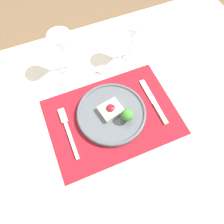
{
  "coord_description": "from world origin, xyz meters",
  "views": [
    {
      "loc": [
        -0.14,
        -0.32,
        1.45
      ],
      "look_at": [
        0.0,
        0.01,
        0.74
      ],
      "focal_mm": 35.0,
      "sensor_mm": 36.0,
      "label": 1
    }
  ],
  "objects_px": {
    "fork": "(68,129)",
    "knife": "(155,104)",
    "wine_glass_near": "(133,33)",
    "spoon": "(94,71)",
    "wine_glass_far": "(61,45)",
    "dinner_plate": "(112,113)"
  },
  "relations": [
    {
      "from": "fork",
      "to": "knife",
      "type": "bearing_deg",
      "value": -3.96
    },
    {
      "from": "knife",
      "to": "wine_glass_near",
      "type": "xyz_separation_m",
      "value": [
        0.02,
        0.26,
        0.12
      ]
    },
    {
      "from": "spoon",
      "to": "wine_glass_far",
      "type": "xyz_separation_m",
      "value": [
        -0.09,
        0.06,
        0.13
      ]
    },
    {
      "from": "wine_glass_near",
      "to": "wine_glass_far",
      "type": "height_order",
      "value": "wine_glass_far"
    },
    {
      "from": "knife",
      "to": "dinner_plate",
      "type": "bearing_deg",
      "value": 173.0
    },
    {
      "from": "wine_glass_near",
      "to": "wine_glass_far",
      "type": "bearing_deg",
      "value": 171.83
    },
    {
      "from": "dinner_plate",
      "to": "wine_glass_near",
      "type": "relative_size",
      "value": 1.44
    },
    {
      "from": "dinner_plate",
      "to": "fork",
      "type": "distance_m",
      "value": 0.17
    },
    {
      "from": "wine_glass_far",
      "to": "wine_glass_near",
      "type": "bearing_deg",
      "value": -8.17
    },
    {
      "from": "fork",
      "to": "wine_glass_near",
      "type": "relative_size",
      "value": 1.16
    },
    {
      "from": "knife",
      "to": "wine_glass_far",
      "type": "bearing_deg",
      "value": 131.26
    },
    {
      "from": "wine_glass_far",
      "to": "knife",
      "type": "bearing_deg",
      "value": -49.47
    },
    {
      "from": "dinner_plate",
      "to": "fork",
      "type": "xyz_separation_m",
      "value": [
        -0.17,
        0.01,
        -0.01
      ]
    },
    {
      "from": "dinner_plate",
      "to": "spoon",
      "type": "height_order",
      "value": "dinner_plate"
    },
    {
      "from": "spoon",
      "to": "wine_glass_near",
      "type": "distance_m",
      "value": 0.22
    },
    {
      "from": "spoon",
      "to": "wine_glass_far",
      "type": "distance_m",
      "value": 0.17
    },
    {
      "from": "fork",
      "to": "knife",
      "type": "distance_m",
      "value": 0.34
    },
    {
      "from": "fork",
      "to": "wine_glass_far",
      "type": "height_order",
      "value": "wine_glass_far"
    },
    {
      "from": "fork",
      "to": "spoon",
      "type": "relative_size",
      "value": 1.09
    },
    {
      "from": "fork",
      "to": "wine_glass_near",
      "type": "xyz_separation_m",
      "value": [
        0.35,
        0.23,
        0.12
      ]
    },
    {
      "from": "spoon",
      "to": "wine_glass_far",
      "type": "relative_size",
      "value": 1.05
    },
    {
      "from": "dinner_plate",
      "to": "wine_glass_near",
      "type": "height_order",
      "value": "wine_glass_near"
    }
  ]
}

